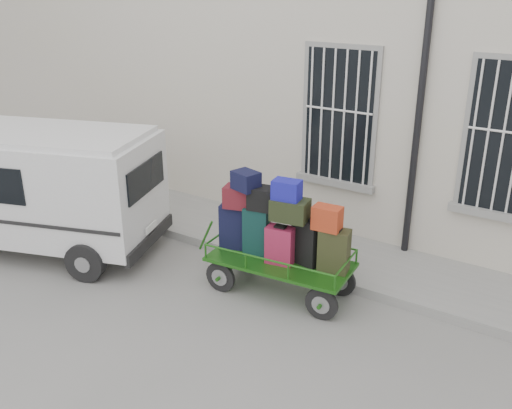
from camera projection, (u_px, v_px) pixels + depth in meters
The scene contains 5 objects.
ground at pixel (264, 322), 7.85m from camera, with size 80.00×80.00×0.00m, color slate.
building at pixel (417, 56), 11.01m from camera, with size 24.00×5.15×6.00m.
sidewalk at pixel (334, 256), 9.53m from camera, with size 24.00×1.70×0.15m, color gray.
luggage_cart at pixel (279, 235), 8.25m from camera, with size 2.51×1.14×1.83m.
van at pixel (33, 182), 9.56m from camera, with size 4.51×3.00×2.11m.
Camera 1 is at (3.56, -5.66, 4.41)m, focal length 40.00 mm.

